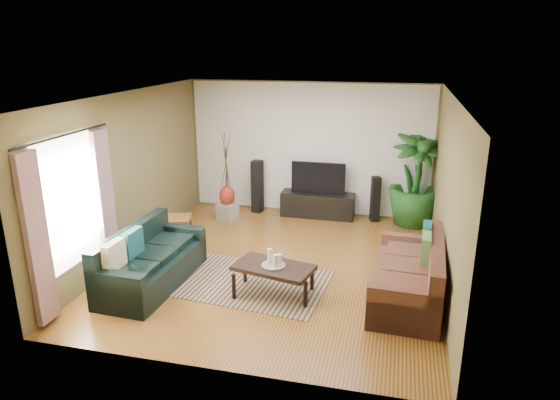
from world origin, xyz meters
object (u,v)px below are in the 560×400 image
(television, at_px, (318,178))
(speaker_right, at_px, (375,199))
(sofa_right, at_px, (408,271))
(speaker_left, at_px, (257,186))
(pedestal, at_px, (228,211))
(side_table, at_px, (177,231))
(tv_stand, at_px, (318,205))
(vase, at_px, (227,196))
(sofa_left, at_px, (152,258))
(coffee_table, at_px, (274,280))
(potted_plant, at_px, (416,180))

(television, distance_m, speaker_right, 1.21)
(sofa_right, distance_m, speaker_right, 3.17)
(speaker_left, distance_m, pedestal, 0.85)
(speaker_right, bearing_deg, side_table, -166.76)
(speaker_right, relative_size, side_table, 1.80)
(tv_stand, bearing_deg, vase, -160.49)
(sofa_right, relative_size, vase, 4.60)
(pedestal, distance_m, vase, 0.33)
(speaker_left, bearing_deg, sofa_left, -90.08)
(tv_stand, height_order, pedestal, tv_stand)
(vase, bearing_deg, speaker_left, 52.83)
(sofa_right, xyz_separation_m, television, (-1.78, 3.11, 0.39))
(sofa_right, height_order, coffee_table, sofa_right)
(pedestal, height_order, side_table, side_table)
(pedestal, bearing_deg, tv_stand, 19.16)
(coffee_table, distance_m, pedestal, 3.29)
(side_table, bearing_deg, pedestal, 73.07)
(sofa_left, xyz_separation_m, tv_stand, (1.88, 3.54, -0.18))
(coffee_table, distance_m, potted_plant, 4.01)
(television, bearing_deg, potted_plant, -0.18)
(sofa_right, height_order, pedestal, sofa_right)
(speaker_right, relative_size, potted_plant, 0.50)
(speaker_left, distance_m, potted_plant, 3.20)
(sofa_right, distance_m, television, 3.60)
(vase, bearing_deg, pedestal, 0.00)
(sofa_left, height_order, potted_plant, potted_plant)
(speaker_right, bearing_deg, tv_stand, 161.73)
(sofa_left, relative_size, potted_plant, 1.08)
(coffee_table, relative_size, potted_plant, 0.61)
(side_table, bearing_deg, tv_stand, 43.18)
(side_table, bearing_deg, speaker_right, 31.51)
(sofa_right, bearing_deg, speaker_right, -165.52)
(tv_stand, bearing_deg, speaker_right, 0.35)
(sofa_right, xyz_separation_m, vase, (-3.52, 2.50, 0.07))
(sofa_left, relative_size, pedestal, 5.76)
(speaker_left, height_order, speaker_right, speaker_left)
(coffee_table, distance_m, television, 3.49)
(speaker_left, height_order, potted_plant, potted_plant)
(sofa_left, xyz_separation_m, television, (1.88, 3.54, 0.39))
(tv_stand, distance_m, pedestal, 1.84)
(speaker_right, height_order, potted_plant, potted_plant)
(sofa_right, xyz_separation_m, potted_plant, (0.12, 3.10, 0.48))
(speaker_left, bearing_deg, potted_plant, 9.44)
(coffee_table, bearing_deg, side_table, 159.13)
(television, distance_m, speaker_left, 1.31)
(sofa_right, height_order, speaker_right, speaker_right)
(tv_stand, bearing_deg, pedestal, -160.49)
(coffee_table, relative_size, pedestal, 3.23)
(speaker_right, height_order, vase, speaker_right)
(television, relative_size, speaker_left, 0.99)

